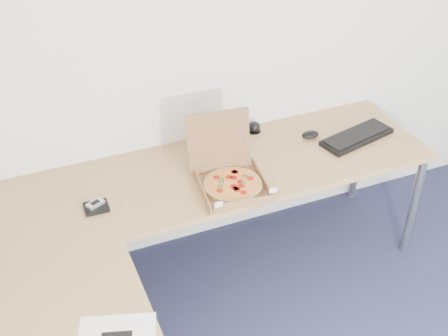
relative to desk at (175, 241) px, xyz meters
name	(u,v)px	position (x,y,z in m)	size (l,w,h in m)	color
desk	(175,241)	(0.00, 0.00, 0.00)	(2.50, 2.20, 0.73)	tan
pizza_box	(231,180)	(0.39, 0.26, 0.07)	(0.33, 0.39, 0.34)	#90613A
drinking_glass	(230,140)	(0.53, 0.60, 0.08)	(0.06, 0.06, 0.11)	white
keyboard	(357,137)	(1.25, 0.40, 0.04)	(0.45, 0.16, 0.03)	black
mouse	(310,135)	(1.01, 0.52, 0.05)	(0.11, 0.07, 0.04)	black
wallet	(96,207)	(-0.29, 0.34, 0.04)	(0.12, 0.10, 0.02)	black
phone	(95,204)	(-0.29, 0.35, 0.06)	(0.09, 0.05, 0.02)	#B2B5BA
paper_sheet	(117,336)	(-0.39, -0.46, 0.03)	(0.30, 0.21, 0.00)	white
dome_speaker	(254,126)	(0.73, 0.71, 0.06)	(0.08, 0.08, 0.07)	black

